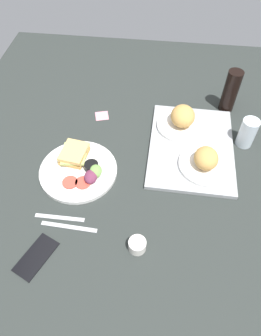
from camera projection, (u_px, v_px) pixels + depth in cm
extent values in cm
cube|color=#282D2B|center=(123.00, 172.00, 117.89)|extent=(190.00, 150.00, 3.00)
cube|color=#9EA0A3|center=(191.00, 147.00, 122.97)|extent=(45.54, 33.74, 1.60)
cylinder|color=white|center=(180.00, 126.00, 128.32)|extent=(19.02, 19.02, 1.40)
ellipsoid|color=tan|center=(183.00, 116.00, 125.23)|extent=(11.43, 9.87, 7.79)
cylinder|color=white|center=(205.00, 165.00, 115.26)|extent=(20.13, 20.13, 1.40)
ellipsoid|color=tan|center=(206.00, 158.00, 111.77)|extent=(10.31, 8.90, 7.03)
cylinder|color=white|center=(78.00, 171.00, 115.41)|extent=(29.07, 29.07, 1.60)
cube|color=tan|center=(75.00, 156.00, 118.01)|extent=(12.16, 10.46, 1.40)
cube|color=#B2C66B|center=(74.00, 154.00, 117.07)|extent=(11.80, 10.00, 1.00)
cube|color=#DBB266|center=(74.00, 152.00, 116.13)|extent=(12.19, 10.50, 1.40)
cylinder|color=#D14738|center=(70.00, 182.00, 110.55)|extent=(5.60, 5.60, 0.80)
cylinder|color=#D14738|center=(83.00, 183.00, 110.48)|extent=(5.60, 5.60, 0.80)
cylinder|color=black|center=(92.00, 167.00, 113.68)|extent=(5.20, 5.20, 3.00)
cylinder|color=#EFEACC|center=(91.00, 165.00, 112.82)|extent=(4.26, 4.26, 0.60)
ellipsoid|color=#729E4C|center=(95.00, 171.00, 111.96)|extent=(6.00, 4.80, 3.60)
ellipsoid|color=#6B2D47|center=(91.00, 177.00, 110.44)|extent=(6.00, 4.80, 3.60)
cylinder|color=silver|center=(247.00, 133.00, 120.46)|extent=(6.58, 6.58, 12.16)
cylinder|color=black|center=(231.00, 91.00, 131.03)|extent=(6.40, 6.40, 19.11)
cylinder|color=silver|center=(137.00, 245.00, 95.62)|extent=(5.60, 5.60, 4.00)
cube|color=#B7B7BC|center=(60.00, 217.00, 103.67)|extent=(1.46, 17.00, 0.50)
cube|color=#B7B7BC|center=(69.00, 227.00, 101.52)|extent=(2.16, 19.04, 0.50)
cube|color=black|center=(36.00, 256.00, 95.02)|extent=(16.08, 12.42, 0.80)
cube|color=pink|center=(102.00, 116.00, 135.43)|extent=(6.94, 6.94, 0.12)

